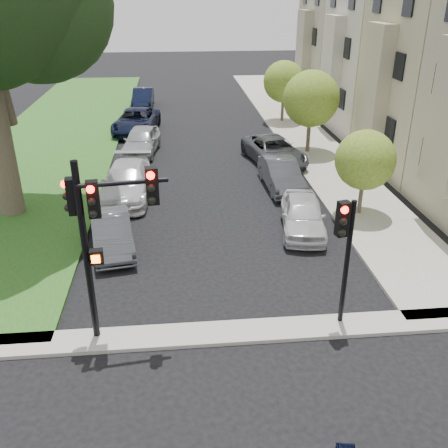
{
  "coord_description": "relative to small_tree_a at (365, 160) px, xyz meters",
  "views": [
    {
      "loc": [
        -1.39,
        -9.2,
        8.8
      ],
      "look_at": [
        0.0,
        5.0,
        2.0
      ],
      "focal_mm": 40.0,
      "sensor_mm": 36.0,
      "label": 1
    }
  ],
  "objects": [
    {
      "name": "ground",
      "position": [
        -6.2,
        -9.5,
        -2.45
      ],
      "size": [
        140.0,
        140.0,
        0.0
      ],
      "primitive_type": "plane",
      "color": "black",
      "rests_on": "ground"
    },
    {
      "name": "grass_strip",
      "position": [
        -15.2,
        14.5,
        -2.39
      ],
      "size": [
        8.0,
        44.0,
        0.12
      ],
      "primitive_type": "cube",
      "color": "#2C4E1C",
      "rests_on": "ground"
    },
    {
      "name": "sidewalk_right",
      "position": [
        0.55,
        14.5,
        -2.39
      ],
      "size": [
        3.5,
        44.0,
        0.12
      ],
      "primitive_type": "cube",
      "color": "#A5A293",
      "rests_on": "ground"
    },
    {
      "name": "sidewalk_cross",
      "position": [
        -6.2,
        -7.5,
        -2.39
      ],
      "size": [
        60.0,
        1.0,
        0.12
      ],
      "primitive_type": "cube",
      "color": "#A5A293",
      "rests_on": "ground"
    },
    {
      "name": "house_c",
      "position": [
        6.25,
        13.5,
        4.49
      ],
      "size": [
        7.7,
        7.55,
        15.97
      ],
      "color": "#9B9B9B",
      "rests_on": "ground"
    },
    {
      "name": "house_d",
      "position": [
        6.25,
        21.0,
        4.49
      ],
      "size": [
        7.7,
        7.55,
        15.97
      ],
      "color": "gray",
      "rests_on": "ground"
    },
    {
      "name": "small_tree_a",
      "position": [
        0.0,
        0.0,
        0.0
      ],
      "size": [
        2.45,
        2.45,
        3.68
      ],
      "color": "#403829",
      "rests_on": "ground"
    },
    {
      "name": "small_tree_b",
      "position": [
        0.0,
        8.85,
        0.69
      ],
      "size": [
        3.15,
        3.15,
        4.72
      ],
      "color": "#403829",
      "rests_on": "ground"
    },
    {
      "name": "small_tree_c",
      "position": [
        0.0,
        16.22,
        0.4
      ],
      "size": [
        2.86,
        2.86,
        4.28
      ],
      "color": "#403829",
      "rests_on": "ground"
    },
    {
      "name": "traffic_signal_main",
      "position": [
        -9.6,
        -7.27,
        1.1
      ],
      "size": [
        2.52,
        0.66,
        5.14
      ],
      "color": "black",
      "rests_on": "ground"
    },
    {
      "name": "traffic_signal_secondary",
      "position": [
        -3.25,
        -7.31,
        0.24
      ],
      "size": [
        0.52,
        0.42,
        3.85
      ],
      "color": "black",
      "rests_on": "ground"
    },
    {
      "name": "car_parked_0",
      "position": [
        -2.77,
        -1.24,
        -1.75
      ],
      "size": [
        2.28,
        4.3,
        1.39
      ],
      "primitive_type": "imported",
      "rotation": [
        0.0,
        0.0,
        -0.16
      ],
      "color": "silver",
      "rests_on": "ground"
    },
    {
      "name": "car_parked_1",
      "position": [
        -2.68,
        3.41,
        -1.75
      ],
      "size": [
        1.66,
        4.32,
        1.4
      ],
      "primitive_type": "imported",
      "rotation": [
        0.0,
        0.0,
        0.04
      ],
      "color": "#3F4247",
      "rests_on": "ground"
    },
    {
      "name": "car_parked_2",
      "position": [
        -2.32,
        7.18,
        -1.73
      ],
      "size": [
        3.32,
        5.5,
        1.43
      ],
      "primitive_type": "imported",
      "rotation": [
        0.0,
        0.0,
        0.19
      ],
      "color": "#3F4247",
      "rests_on": "ground"
    },
    {
      "name": "car_parked_5",
      "position": [
        -10.1,
        -2.01,
        -1.79
      ],
      "size": [
        2.05,
        4.15,
        1.31
      ],
      "primitive_type": "imported",
      "rotation": [
        0.0,
        0.0,
        0.17
      ],
      "color": "#3F4247",
      "rests_on": "ground"
    },
    {
      "name": "car_parked_6",
      "position": [
        -9.93,
        2.98,
        -1.69
      ],
      "size": [
        2.44,
        5.37,
        1.52
      ],
      "primitive_type": "imported",
      "rotation": [
        0.0,
        0.0,
        -0.06
      ],
      "color": "silver",
      "rests_on": "ground"
    },
    {
      "name": "car_parked_7",
      "position": [
        -9.62,
        9.75,
        -1.69
      ],
      "size": [
        2.37,
        4.67,
        1.52
      ],
      "primitive_type": "imported",
      "rotation": [
        0.0,
        0.0,
        -0.13
      ],
      "color": "#999BA0",
      "rests_on": "ground"
    },
    {
      "name": "car_parked_8",
      "position": [
        -10.2,
        14.5,
        -1.69
      ],
      "size": [
        3.27,
        5.76,
        1.52
      ],
      "primitive_type": "imported",
      "rotation": [
        0.0,
        0.0,
        -0.14
      ],
      "color": "black",
      "rests_on": "ground"
    },
    {
      "name": "car_parked_9",
      "position": [
        -10.13,
        22.33,
        -1.72
      ],
      "size": [
        1.65,
        4.43,
        1.45
      ],
      "primitive_type": "imported",
      "rotation": [
        0.0,
        0.0,
        -0.03
      ],
      "color": "black",
      "rests_on": "ground"
    }
  ]
}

